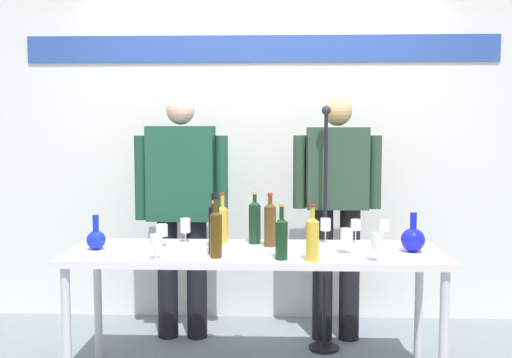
{
  "coord_description": "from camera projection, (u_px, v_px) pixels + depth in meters",
  "views": [
    {
      "loc": [
        0.13,
        -3.44,
        1.47
      ],
      "look_at": [
        0.0,
        0.15,
        1.16
      ],
      "focal_mm": 42.31,
      "sensor_mm": 36.0,
      "label": 1
    }
  ],
  "objects": [
    {
      "name": "wine_glass_left_0",
      "position": [
        156.0,
        241.0,
        3.23
      ],
      "size": [
        0.06,
        0.06,
        0.14
      ],
      "color": "white",
      "rests_on": "display_table"
    },
    {
      "name": "wine_bottle_7",
      "position": [
        214.0,
        223.0,
        3.57
      ],
      "size": [
        0.07,
        0.07,
        0.32
      ],
      "color": "black",
      "rests_on": "display_table"
    },
    {
      "name": "wine_glass_right_1",
      "position": [
        347.0,
        236.0,
        3.39
      ],
      "size": [
        0.07,
        0.07,
        0.14
      ],
      "color": "white",
      "rests_on": "display_table"
    },
    {
      "name": "wine_glass_right_3",
      "position": [
        326.0,
        225.0,
        3.7
      ],
      "size": [
        0.06,
        0.06,
        0.15
      ],
      "color": "white",
      "rests_on": "display_table"
    },
    {
      "name": "wine_bottle_2",
      "position": [
        215.0,
        231.0,
        3.4
      ],
      "size": [
        0.07,
        0.07,
        0.3
      ],
      "color": "black",
      "rests_on": "display_table"
    },
    {
      "name": "decanter_blue_left",
      "position": [
        96.0,
        239.0,
        3.5
      ],
      "size": [
        0.11,
        0.11,
        0.2
      ],
      "color": "#1325B6",
      "rests_on": "display_table"
    },
    {
      "name": "wine_bottle_6",
      "position": [
        255.0,
        221.0,
        3.68
      ],
      "size": [
        0.07,
        0.07,
        0.32
      ],
      "color": "#15311F",
      "rests_on": "display_table"
    },
    {
      "name": "wine_glass_right_0",
      "position": [
        377.0,
        242.0,
        3.18
      ],
      "size": [
        0.06,
        0.06,
        0.15
      ],
      "color": "white",
      "rests_on": "display_table"
    },
    {
      "name": "wine_bottle_3",
      "position": [
        312.0,
        237.0,
        3.19
      ],
      "size": [
        0.07,
        0.07,
        0.3
      ],
      "color": "gold",
      "rests_on": "display_table"
    },
    {
      "name": "back_wall",
      "position": [
        261.0,
        123.0,
        4.63
      ],
      "size": [
        5.08,
        0.11,
        3.0
      ],
      "color": "silver",
      "rests_on": "ground"
    },
    {
      "name": "display_table",
      "position": [
        255.0,
        261.0,
        3.49
      ],
      "size": [
        2.15,
        0.67,
        0.76
      ],
      "color": "silver",
      "rests_on": "ground"
    },
    {
      "name": "wine_glass_left_2",
      "position": [
        162.0,
        231.0,
        3.58
      ],
      "size": [
        0.07,
        0.07,
        0.13
      ],
      "color": "white",
      "rests_on": "display_table"
    },
    {
      "name": "decanter_blue_right",
      "position": [
        413.0,
        239.0,
        3.43
      ],
      "size": [
        0.14,
        0.14,
        0.23
      ],
      "color": "#131BC0",
      "rests_on": "display_table"
    },
    {
      "name": "wine_bottle_5",
      "position": [
        223.0,
        222.0,
        3.71
      ],
      "size": [
        0.07,
        0.07,
        0.31
      ],
      "color": "gold",
      "rests_on": "display_table"
    },
    {
      "name": "microphone_stand",
      "position": [
        325.0,
        269.0,
        3.96
      ],
      "size": [
        0.2,
        0.2,
        1.61
      ],
      "color": "black",
      "rests_on": "ground"
    },
    {
      "name": "presenter_right",
      "position": [
        337.0,
        202.0,
        4.12
      ],
      "size": [
        0.6,
        0.22,
        1.68
      ],
      "color": "black",
      "rests_on": "ground"
    },
    {
      "name": "wine_bottle_4",
      "position": [
        282.0,
        237.0,
        3.23
      ],
      "size": [
        0.07,
        0.07,
        0.3
      ],
      "color": "black",
      "rests_on": "display_table"
    },
    {
      "name": "wine_bottle_0",
      "position": [
        216.0,
        232.0,
        3.27
      ],
      "size": [
        0.07,
        0.07,
        0.34
      ],
      "color": "#442E0A",
      "rests_on": "display_table"
    },
    {
      "name": "wine_glass_right_4",
      "position": [
        356.0,
        226.0,
        3.69
      ],
      "size": [
        0.06,
        0.06,
        0.15
      ],
      "color": "white",
      "rests_on": "display_table"
    },
    {
      "name": "wine_glass_right_2",
      "position": [
        384.0,
        226.0,
        3.68
      ],
      "size": [
        0.07,
        0.07,
        0.14
      ],
      "color": "white",
      "rests_on": "display_table"
    },
    {
      "name": "wine_bottle_1",
      "position": [
        270.0,
        223.0,
        3.58
      ],
      "size": [
        0.07,
        0.07,
        0.32
      ],
      "color": "#4B3615",
      "rests_on": "display_table"
    },
    {
      "name": "wine_glass_left_1",
      "position": [
        185.0,
        226.0,
        3.72
      ],
      "size": [
        0.06,
        0.06,
        0.15
      ],
      "color": "white",
      "rests_on": "display_table"
    },
    {
      "name": "presenter_left",
      "position": [
        181.0,
        200.0,
        4.16
      ],
      "size": [
        0.65,
        0.22,
        1.68
      ],
      "color": "black",
      "rests_on": "ground"
    }
  ]
}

